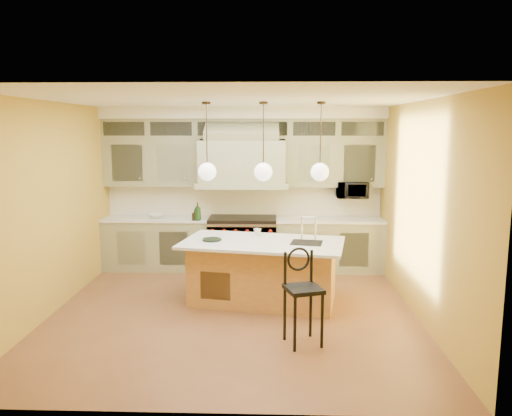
{
  "coord_description": "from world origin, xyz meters",
  "views": [
    {
      "loc": [
        0.53,
        -6.62,
        2.53
      ],
      "look_at": [
        0.29,
        0.7,
        1.36
      ],
      "focal_mm": 35.0,
      "sensor_mm": 36.0,
      "label": 1
    }
  ],
  "objects_px": {
    "kitchen_island": "(263,271)",
    "counter_stool": "(302,291)",
    "microwave": "(352,190)",
    "range": "(243,243)"
  },
  "relations": [
    {
      "from": "microwave",
      "to": "kitchen_island",
      "type": "bearing_deg",
      "value": -130.6
    },
    {
      "from": "range",
      "to": "counter_stool",
      "type": "bearing_deg",
      "value": -74.04
    },
    {
      "from": "kitchen_island",
      "to": "counter_stool",
      "type": "bearing_deg",
      "value": -60.63
    },
    {
      "from": "kitchen_island",
      "to": "counter_stool",
      "type": "relative_size",
      "value": 2.18
    },
    {
      "from": "counter_stool",
      "to": "microwave",
      "type": "distance_m",
      "value": 3.48
    },
    {
      "from": "range",
      "to": "counter_stool",
      "type": "height_order",
      "value": "counter_stool"
    },
    {
      "from": "range",
      "to": "counter_stool",
      "type": "xyz_separation_m",
      "value": [
        0.89,
        -3.11,
        0.16
      ]
    },
    {
      "from": "counter_stool",
      "to": "kitchen_island",
      "type": "bearing_deg",
      "value": 90.23
    },
    {
      "from": "range",
      "to": "microwave",
      "type": "distance_m",
      "value": 2.18
    },
    {
      "from": "range",
      "to": "kitchen_island",
      "type": "height_order",
      "value": "kitchen_island"
    }
  ]
}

